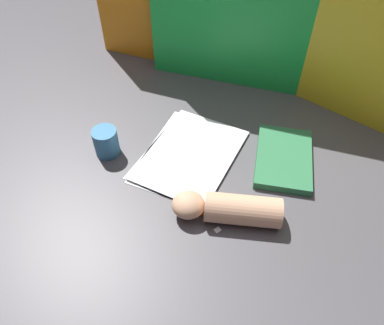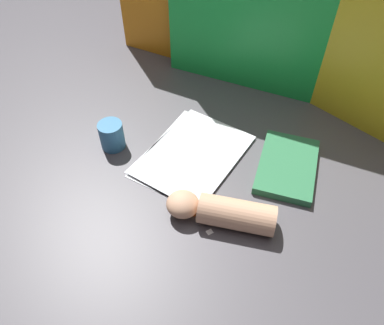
% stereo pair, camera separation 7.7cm
% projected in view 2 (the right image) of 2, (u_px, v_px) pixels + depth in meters
% --- Properties ---
extents(ground_plane, '(6.00, 6.00, 0.00)m').
position_uv_depth(ground_plane, '(195.00, 175.00, 1.07)').
color(ground_plane, '#4C494F').
extents(backdrop_panel_center, '(0.76, 0.15, 0.60)m').
position_uv_depth(backdrop_panel_center, '(286.00, 9.00, 1.11)').
color(backdrop_panel_center, green).
rests_on(backdrop_panel_center, ground_plane).
extents(backdrop_panel_right, '(0.52, 0.12, 0.59)m').
position_uv_depth(backdrop_panel_right, '(379.00, 37.00, 1.01)').
color(backdrop_panel_right, yellow).
rests_on(backdrop_panel_right, ground_plane).
extents(paper_stack, '(0.27, 0.35, 0.01)m').
position_uv_depth(paper_stack, '(192.00, 155.00, 1.11)').
color(paper_stack, white).
rests_on(paper_stack, ground_plane).
extents(book_closed, '(0.22, 0.28, 0.02)m').
position_uv_depth(book_closed, '(287.00, 166.00, 1.07)').
color(book_closed, '#2D7247').
rests_on(book_closed, ground_plane).
extents(scissors, '(0.12, 0.15, 0.01)m').
position_uv_depth(scissors, '(192.00, 201.00, 1.00)').
color(scissors, silver).
rests_on(scissors, ground_plane).
extents(hand_forearm, '(0.29, 0.17, 0.08)m').
position_uv_depth(hand_forearm, '(222.00, 212.00, 0.93)').
color(hand_forearm, tan).
rests_on(hand_forearm, ground_plane).
extents(paper_scrap_near, '(0.02, 0.02, 0.00)m').
position_uv_depth(paper_scrap_near, '(173.00, 204.00, 1.00)').
color(paper_scrap_near, white).
rests_on(paper_scrap_near, ground_plane).
extents(paper_scrap_mid, '(0.02, 0.02, 0.00)m').
position_uv_depth(paper_scrap_mid, '(210.00, 232.00, 0.94)').
color(paper_scrap_mid, white).
rests_on(paper_scrap_mid, ground_plane).
extents(mug, '(0.07, 0.07, 0.09)m').
position_uv_depth(mug, '(112.00, 135.00, 1.11)').
color(mug, teal).
rests_on(mug, ground_plane).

